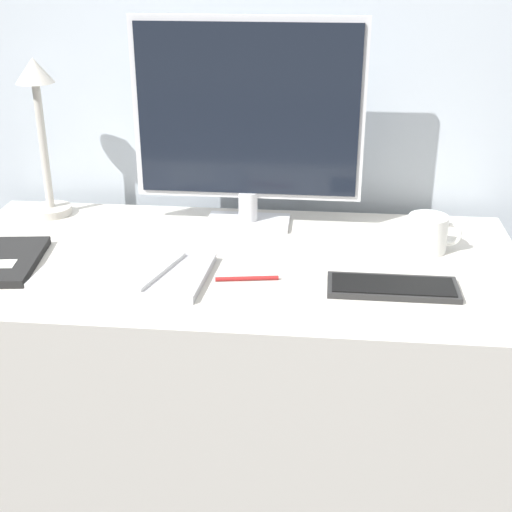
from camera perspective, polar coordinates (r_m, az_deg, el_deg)
wall_back at (r=1.85m, az=-0.50°, el=18.75°), size 3.60×0.05×2.40m
desk at (r=1.76m, az=-1.87°, el=-11.00°), size 1.29×0.65×0.72m
monitor at (r=1.70m, az=-0.66°, el=10.90°), size 0.55×0.11×0.50m
keyboard at (r=1.46m, az=10.88°, el=-2.45°), size 0.26×0.10×0.01m
laptop at (r=1.52m, az=-10.43°, el=-1.24°), size 0.36×0.24×0.02m
ereader at (r=1.51m, az=-9.39°, el=-0.85°), size 0.17×0.22×0.01m
desk_lamp at (r=1.85m, az=-16.90°, el=10.43°), size 0.10×0.10×0.39m
notebook at (r=1.64m, az=-19.58°, el=-0.39°), size 0.18×0.26×0.02m
coffee_mug at (r=1.65m, az=13.61°, el=1.76°), size 0.12×0.09×0.08m
pen at (r=1.48m, az=-0.73°, el=-1.81°), size 0.13×0.03×0.01m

